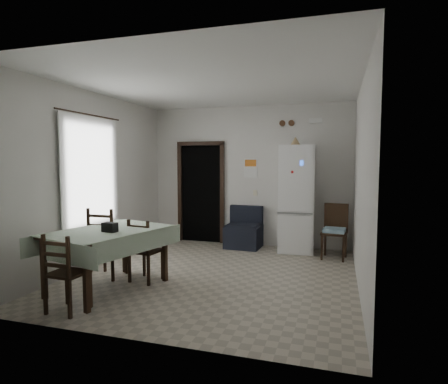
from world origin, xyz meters
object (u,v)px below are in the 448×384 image
navy_seat (244,227)px  dining_table (109,260)px  corner_chair (334,232)px  fridge (297,199)px  dining_chair_far_left (108,242)px  dining_chair_near_head (68,272)px  dining_chair_far_right (146,250)px

navy_seat → dining_table: size_ratio=0.53×
corner_chair → fridge: bearing=158.5°
fridge → dining_chair_far_left: bearing=-139.0°
dining_chair_near_head → dining_chair_far_right: bearing=-101.9°
navy_seat → dining_chair_near_head: size_ratio=0.89×
navy_seat → dining_table: 3.19m
dining_table → dining_chair_far_right: 0.57m
corner_chair → dining_chair_far_left: 3.89m
corner_chair → dining_table: corner_chair is taller
fridge → corner_chair: bearing=-31.6°
dining_chair_far_left → dining_chair_near_head: (0.33, -1.29, -0.07)m
navy_seat → dining_table: bearing=-109.2°
fridge → dining_chair_near_head: size_ratio=2.21×
corner_chair → dining_chair_far_right: size_ratio=1.07×
fridge → dining_chair_far_right: size_ratio=2.23×
navy_seat → dining_chair_far_left: dining_chair_far_left is taller
fridge → dining_chair_far_left: fridge is taller
navy_seat → dining_table: (-1.16, -2.98, -0.00)m
dining_table → dining_chair_near_head: bearing=-76.0°
fridge → dining_table: (-2.23, -2.98, -0.62)m
dining_chair_far_left → corner_chair: bearing=-148.5°
dining_table → fridge: bearing=68.2°
navy_seat → dining_chair_near_head: (-1.18, -3.77, 0.05)m
dining_table → dining_chair_near_head: 0.79m
fridge → dining_chair_far_right: 3.20m
fridge → dining_chair_far_right: (-1.92, -2.50, -0.57)m
fridge → corner_chair: fridge is taller
fridge → corner_chair: 0.97m
dining_table → dining_chair_near_head: (-0.01, -0.79, 0.05)m
navy_seat → dining_chair_far_left: 2.90m
navy_seat → dining_chair_far_left: bearing=-119.3°
navy_seat → dining_chair_near_head: 3.95m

